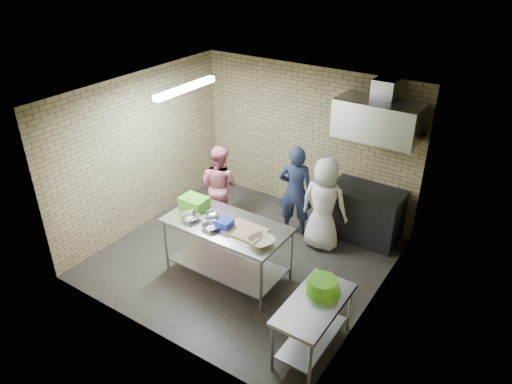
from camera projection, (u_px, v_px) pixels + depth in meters
floor at (244, 257)px, 7.72m from camera, size 4.20×4.20×0.00m
ceiling at (242, 96)px, 6.42m from camera, size 4.20×4.20×0.00m
back_wall at (307, 141)px, 8.53m from camera, size 4.20×0.06×2.70m
front_wall at (146, 250)px, 5.60m from camera, size 4.20×0.06×2.70m
left_wall at (142, 152)px, 8.08m from camera, size 0.06×4.00×2.70m
right_wall at (378, 226)px, 6.05m from camera, size 0.06×4.00×2.70m
prep_table at (227, 250)px, 7.12m from camera, size 1.84×0.92×0.92m
side_counter at (313, 326)px, 5.86m from camera, size 0.60×1.20×0.75m
stove at (365, 213)px, 8.05m from camera, size 1.20×0.70×0.90m
range_hood at (378, 120)px, 7.30m from camera, size 1.30×0.60×0.60m
hood_duct at (385, 89)px, 7.19m from camera, size 0.35×0.30×0.30m
wall_shelf at (399, 131)px, 7.38m from camera, size 0.80×0.20×0.04m
fluorescent_fixture at (186, 88)px, 6.93m from camera, size 0.10×1.25×0.08m
green_crate at (194, 202)px, 7.29m from camera, size 0.41×0.31×0.16m
blue_tub at (225, 224)px, 6.77m from camera, size 0.20×0.20×0.13m
cutting_board at (245, 231)px, 6.71m from camera, size 0.56×0.43×0.03m
mixing_bowl_a at (191, 218)px, 6.98m from camera, size 0.36×0.36×0.07m
mixing_bowl_b at (212, 214)px, 7.07m from camera, size 0.27×0.27×0.07m
mixing_bowl_c at (211, 227)px, 6.77m from camera, size 0.33×0.33×0.06m
ceramic_bowl at (261, 241)px, 6.43m from camera, size 0.44×0.44×0.09m
green_basin at (323, 285)px, 5.83m from camera, size 0.46×0.46×0.17m
bottle_red at (385, 122)px, 7.44m from camera, size 0.07×0.07×0.18m
man_navy at (295, 191)px, 8.01m from camera, size 0.69×0.58×1.61m
woman_pink at (220, 185)px, 8.33m from camera, size 0.73×0.57×1.48m
woman_white at (324, 204)px, 7.64m from camera, size 0.81×0.56×1.59m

